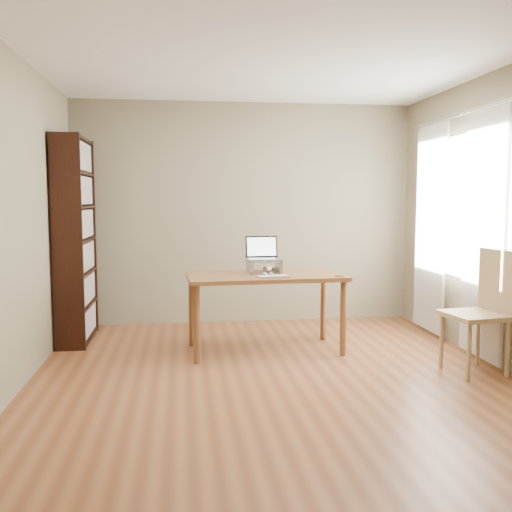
{
  "coord_description": "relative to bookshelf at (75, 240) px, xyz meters",
  "views": [
    {
      "loc": [
        -0.75,
        -4.5,
        1.48
      ],
      "look_at": [
        -0.04,
        0.86,
        0.93
      ],
      "focal_mm": 40.0,
      "sensor_mm": 36.0,
      "label": 1
    }
  ],
  "objects": [
    {
      "name": "laptop_stand",
      "position": [
        1.88,
        -0.59,
        -0.22
      ],
      "size": [
        0.32,
        0.25,
        0.13
      ],
      "rotation": [
        0.0,
        0.0,
        0.05
      ],
      "color": "silver",
      "rests_on": "desk"
    },
    {
      "name": "keyboard",
      "position": [
        1.92,
        -0.89,
        -0.29
      ],
      "size": [
        0.31,
        0.17,
        0.02
      ],
      "rotation": [
        0.0,
        0.0,
        0.17
      ],
      "color": "silver",
      "rests_on": "desk"
    },
    {
      "name": "bookshelf",
      "position": [
        0.0,
        0.0,
        0.0
      ],
      "size": [
        0.3,
        0.9,
        2.1
      ],
      "color": "black",
      "rests_on": "ground"
    },
    {
      "name": "laptop",
      "position": [
        1.88,
        -0.54,
        -0.11
      ],
      "size": [
        0.33,
        0.28,
        0.23
      ],
      "rotation": [
        0.0,
        0.0,
        0.05
      ],
      "color": "silver",
      "rests_on": "laptop_stand"
    },
    {
      "name": "desk",
      "position": [
        1.88,
        -0.67,
        -0.39
      ],
      "size": [
        1.53,
        0.82,
        0.75
      ],
      "rotation": [
        0.0,
        0.0,
        0.05
      ],
      "color": "brown",
      "rests_on": "ground"
    },
    {
      "name": "chair",
      "position": [
        3.62,
        -1.6,
        -0.48
      ],
      "size": [
        0.53,
        0.53,
        1.05
      ],
      "rotation": [
        0.0,
        0.0,
        0.15
      ],
      "color": "tan",
      "rests_on": "ground"
    },
    {
      "name": "cat",
      "position": [
        1.89,
        -0.56,
        -0.23
      ],
      "size": [
        0.25,
        0.48,
        0.15
      ],
      "rotation": [
        0.0,
        0.0,
        0.04
      ],
      "color": "#4E473D",
      "rests_on": "desk"
    },
    {
      "name": "curtains",
      "position": [
        3.75,
        -0.75,
        0.12
      ],
      "size": [
        0.03,
        1.9,
        2.25
      ],
      "color": "white",
      "rests_on": "ground"
    },
    {
      "name": "room",
      "position": [
        1.86,
        -1.54,
        0.25
      ],
      "size": [
        4.04,
        4.54,
        2.64
      ],
      "color": "brown",
      "rests_on": "ground"
    },
    {
      "name": "coaster",
      "position": [
        2.55,
        -0.9,
        -0.3
      ],
      "size": [
        0.09,
        0.09,
        0.01
      ],
      "primitive_type": "cylinder",
      "color": "brown",
      "rests_on": "desk"
    }
  ]
}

